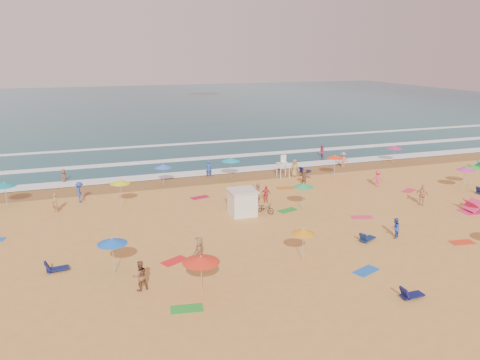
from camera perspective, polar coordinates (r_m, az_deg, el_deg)
name	(u,v)px	position (r m, az deg, el deg)	size (l,w,h in m)	color
ground	(281,214)	(38.96, 5.03, -4.16)	(220.00, 220.00, 0.00)	gold
ocean	(145,106)	(119.19, -11.51, 8.87)	(220.00, 140.00, 0.18)	#0C4756
wet_sand	(234,177)	(50.12, -0.68, 0.38)	(220.00, 220.00, 0.00)	olive
surf_foam	(213,159)	(58.30, -3.37, 2.61)	(200.00, 18.70, 0.05)	white
cabana	(242,203)	(38.42, 0.27, -2.80)	(2.00, 2.00, 2.00)	silver
cabana_roof	(242,191)	(38.10, 0.28, -1.29)	(2.20, 2.20, 0.12)	silver
bicycle	(265,208)	(38.96, 3.06, -3.43)	(0.58, 1.68, 0.88)	black
lifeguard_stand	(283,168)	(49.75, 5.28, 1.44)	(1.20, 1.20, 2.10)	white
beach_umbrellas	(293,183)	(40.21, 6.52, -0.42)	(44.76, 26.55, 0.73)	#EE3C19
loungers	(413,219)	(39.70, 20.36, -4.47)	(50.67, 27.29, 0.34)	#101750
towels	(278,226)	(36.41, 4.70, -5.55)	(38.06, 20.01, 0.03)	red
popup_tents	(478,181)	(51.90, 27.01, -0.13)	(14.71, 13.49, 1.20)	#E63370
beachgoers	(245,191)	(41.97, 0.57, -1.41)	(38.68, 28.19, 2.14)	tan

